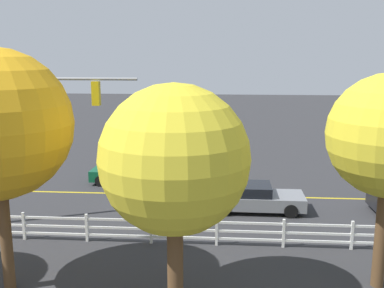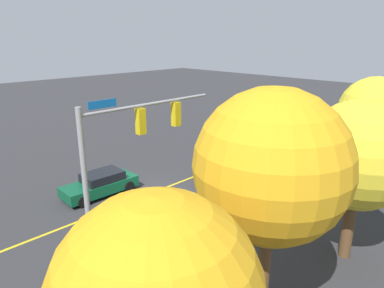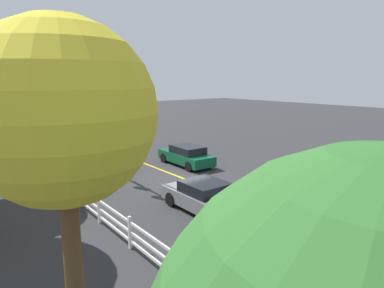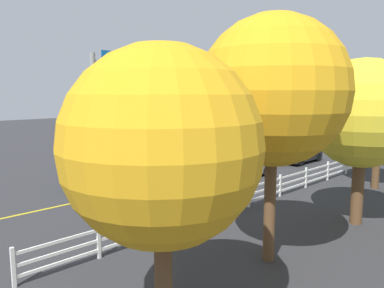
% 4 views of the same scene
% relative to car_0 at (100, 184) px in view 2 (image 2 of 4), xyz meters
% --- Properties ---
extents(ground_plane, '(120.00, 120.00, 0.00)m').
position_rel_car_0_xyz_m(ground_plane, '(-2.18, 1.98, -0.66)').
color(ground_plane, '#2D2D30').
extents(lane_center_stripe, '(28.00, 0.16, 0.01)m').
position_rel_car_0_xyz_m(lane_center_stripe, '(-6.18, 1.98, -0.66)').
color(lane_center_stripe, gold).
rests_on(lane_center_stripe, ground_plane).
extents(signal_assembly, '(6.18, 0.38, 6.81)m').
position_rel_car_0_xyz_m(signal_assembly, '(2.53, 6.49, 4.10)').
color(signal_assembly, gray).
rests_on(signal_assembly, ground_plane).
extents(car_0, '(4.36, 1.89, 1.34)m').
position_rel_car_0_xyz_m(car_0, '(0.00, 0.00, 0.00)').
color(car_0, '#0C4C2D').
rests_on(car_0, ground_plane).
extents(car_1, '(4.56, 1.98, 1.30)m').
position_rel_car_0_xyz_m(car_1, '(-6.94, 4.10, -0.04)').
color(car_1, slate).
rests_on(car_1, ground_plane).
extents(car_2, '(4.02, 1.97, 1.45)m').
position_rel_car_0_xyz_m(car_2, '(-14.40, 3.96, 0.05)').
color(car_2, black).
rests_on(car_2, ground_plane).
extents(white_rail_fence, '(26.10, 0.10, 1.15)m').
position_rel_car_0_xyz_m(white_rail_fence, '(-5.18, 8.24, -0.06)').
color(white_rail_fence, white).
rests_on(white_rail_fence, ground_plane).
extents(tree_1, '(4.31, 4.31, 6.66)m').
position_rel_car_0_xyz_m(tree_1, '(-4.03, 12.59, 3.82)').
color(tree_1, brown).
rests_on(tree_1, ground_plane).
extents(tree_2, '(3.83, 3.83, 6.89)m').
position_rel_car_0_xyz_m(tree_2, '(-10.46, 10.98, 4.28)').
color(tree_2, brown).
rests_on(tree_2, ground_plane).
extents(tree_3, '(4.56, 4.56, 7.64)m').
position_rel_car_0_xyz_m(tree_3, '(1.36, 12.07, 4.68)').
color(tree_3, brown).
rests_on(tree_3, ground_plane).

